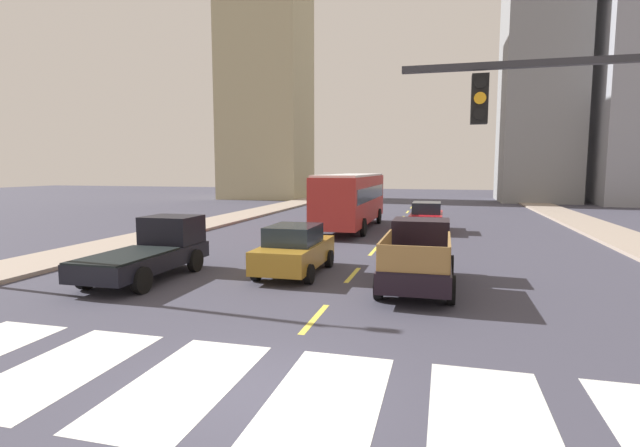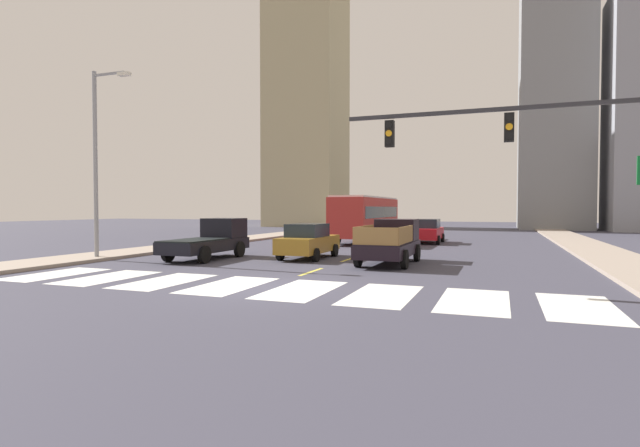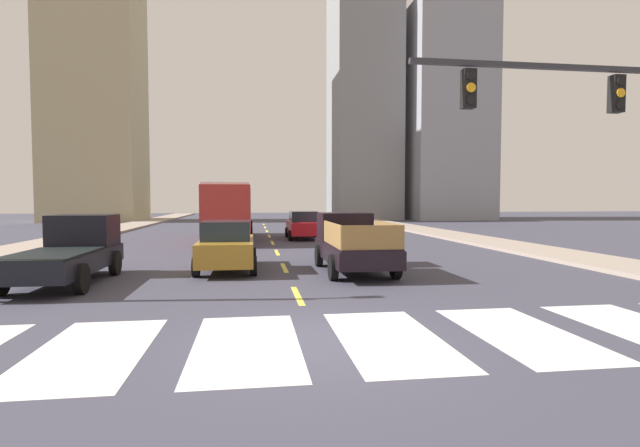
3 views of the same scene
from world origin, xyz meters
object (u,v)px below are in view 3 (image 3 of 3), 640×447
pickup_stakebed (351,243)px  city_bus (230,208)px  pickup_dark (70,251)px  sedan_near_right (227,246)px  sedan_far (303,225)px

pickup_stakebed → city_bus: bearing=109.1°
pickup_dark → sedan_near_right: pickup_dark is taller
pickup_stakebed → pickup_dark: size_ratio=1.00×
pickup_dark → sedan_near_right: 4.80m
pickup_dark → pickup_stakebed: bearing=9.3°
pickup_stakebed → pickup_dark: bearing=-173.6°
pickup_stakebed → sedan_near_right: 4.31m
pickup_dark → city_bus: 15.00m
sedan_near_right → sedan_far: same height
sedan_near_right → sedan_far: (4.02, 12.79, 0.00)m
pickup_stakebed → pickup_dark: 8.84m
pickup_stakebed → pickup_dark: same height
pickup_stakebed → sedan_near_right: pickup_stakebed is taller
pickup_stakebed → sedan_far: 13.37m
city_bus → pickup_dark: bearing=-105.0°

